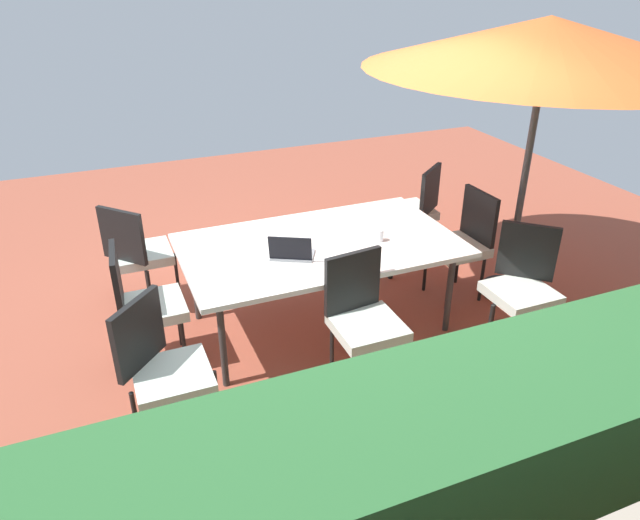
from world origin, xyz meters
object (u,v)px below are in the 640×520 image
at_px(chair_southeast, 138,251).
at_px(chair_north, 363,316).
at_px(patio_umbrella, 547,43).
at_px(dining_table, 320,248).
at_px(chair_east, 143,302).
at_px(chair_northeast, 163,366).
at_px(chair_west, 463,240).
at_px(chair_southwest, 414,207).
at_px(cup, 379,236).
at_px(chair_northwest, 522,283).
at_px(laptop, 292,253).

height_order(chair_southeast, chair_north, same).
bearing_deg(patio_umbrella, chair_southeast, -18.00).
height_order(dining_table, chair_east, chair_east).
bearing_deg(chair_east, chair_north, -114.84).
bearing_deg(chair_north, chair_southeast, 122.23).
bearing_deg(chair_northeast, chair_west, -29.67).
relative_size(chair_southwest, cup, 10.13).
height_order(chair_northwest, chair_north, same).
height_order(chair_northwest, chair_east, same).
bearing_deg(chair_southeast, chair_northwest, -164.72).
relative_size(chair_northeast, chair_northwest, 1.00).
xyz_separation_m(chair_west, laptop, (1.66, 0.15, 0.26)).
distance_m(patio_umbrella, chair_southeast, 3.68).
distance_m(dining_table, patio_umbrella, 2.33).
relative_size(chair_northwest, chair_east, 1.00).
bearing_deg(chair_west, laptop, -86.69).
xyz_separation_m(chair_southeast, chair_east, (0.07, 0.87, 0.00)).
distance_m(dining_table, chair_southwest, 1.59).
bearing_deg(chair_west, chair_southeast, -109.70).
distance_m(chair_northwest, chair_east, 2.86).
xyz_separation_m(chair_northwest, chair_east, (2.74, -0.82, 0.00)).
xyz_separation_m(chair_east, cup, (-1.85, 0.13, 0.26)).
xyz_separation_m(dining_table, chair_west, (-1.36, 0.02, -0.17)).
relative_size(chair_northwest, cup, 10.13).
distance_m(patio_umbrella, cup, 1.93).
relative_size(laptop, cup, 4.12).
xyz_separation_m(chair_southwest, chair_east, (2.75, 0.82, 0.00)).
xyz_separation_m(chair_southwest, chair_northwest, (0.02, 1.65, 0.00)).
distance_m(chair_northeast, chair_northwest, 2.72).
bearing_deg(chair_east, chair_west, -85.88).
bearing_deg(laptop, chair_northwest, -174.04).
relative_size(dining_table, chair_northeast, 2.22).
relative_size(chair_west, chair_southeast, 1.00).
height_order(chair_east, cup, chair_east).
bearing_deg(chair_north, chair_east, 144.33).
height_order(chair_southwest, chair_north, same).
relative_size(patio_umbrella, chair_northeast, 2.89).
bearing_deg(chair_north, laptop, 108.58).
bearing_deg(chair_southeast, chair_southwest, -133.26).
height_order(chair_southwest, chair_northwest, same).
height_order(chair_east, chair_north, same).
xyz_separation_m(chair_northwest, laptop, (1.63, -0.67, 0.26)).
distance_m(chair_southwest, cup, 1.34).
bearing_deg(chair_northeast, dining_table, -15.12).
distance_m(chair_southeast, chair_northeast, 1.69).
bearing_deg(chair_southwest, chair_southeast, -39.17).
bearing_deg(cup, patio_umbrella, 179.34).
bearing_deg(chair_southwest, patio_umbrella, 76.63).
height_order(patio_umbrella, chair_southwest, patio_umbrella).
height_order(dining_table, chair_west, chair_west).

